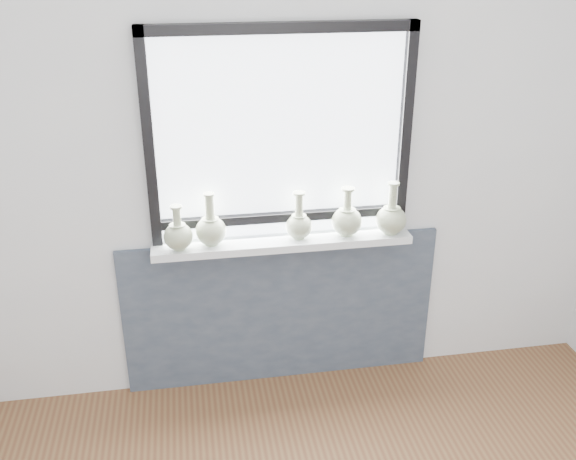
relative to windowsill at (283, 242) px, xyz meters
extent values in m
cube|color=silver|center=(0.00, 0.10, 0.42)|extent=(3.60, 0.02, 2.60)
cube|color=#475161|center=(0.00, 0.07, -0.45)|extent=(1.70, 0.03, 0.86)
cube|color=white|center=(0.00, 0.00, 0.00)|extent=(1.32, 0.18, 0.04)
cube|color=black|center=(-0.62, 0.05, 0.55)|extent=(0.05, 0.06, 1.05)
cube|color=black|center=(0.62, 0.05, 0.55)|extent=(0.05, 0.06, 1.05)
cube|color=black|center=(0.00, 0.05, 1.04)|extent=(1.30, 0.06, 0.05)
cube|color=black|center=(0.00, 0.05, 0.12)|extent=(1.20, 0.05, 0.04)
cube|color=white|center=(0.00, 0.08, 0.52)|extent=(1.20, 0.01, 1.00)
cylinder|color=#AEBC96|center=(-0.52, -0.03, 0.02)|extent=(0.06, 0.06, 0.01)
ellipsoid|color=#AEBC96|center=(-0.52, -0.03, 0.09)|extent=(0.14, 0.14, 0.13)
cone|color=#AEBC96|center=(-0.52, -0.03, 0.14)|extent=(0.08, 0.08, 0.03)
cylinder|color=#AEBC96|center=(-0.52, -0.03, 0.18)|extent=(0.04, 0.04, 0.10)
cylinder|color=#AEBC96|center=(-0.52, -0.03, 0.24)|extent=(0.06, 0.06, 0.01)
cylinder|color=#AEBC96|center=(-0.36, 0.00, 0.02)|extent=(0.07, 0.07, 0.01)
ellipsoid|color=#AEBC96|center=(-0.36, 0.00, 0.09)|extent=(0.15, 0.15, 0.14)
cone|color=#AEBC96|center=(-0.36, 0.00, 0.15)|extent=(0.09, 0.09, 0.03)
cylinder|color=#AEBC96|center=(-0.36, 0.00, 0.21)|extent=(0.05, 0.05, 0.14)
cylinder|color=#AEBC96|center=(-0.36, 0.00, 0.28)|extent=(0.06, 0.06, 0.01)
cylinder|color=#AEBC96|center=(0.08, 0.00, 0.02)|extent=(0.06, 0.06, 0.01)
ellipsoid|color=#AEBC96|center=(0.08, 0.00, 0.08)|extent=(0.14, 0.14, 0.13)
cone|color=#AEBC96|center=(0.08, 0.00, 0.13)|extent=(0.07, 0.07, 0.03)
cylinder|color=#AEBC96|center=(0.08, 0.00, 0.19)|extent=(0.04, 0.04, 0.13)
cylinder|color=#AEBC96|center=(0.08, 0.00, 0.26)|extent=(0.06, 0.06, 0.01)
cylinder|color=#AEBC96|center=(0.33, 0.00, 0.02)|extent=(0.07, 0.07, 0.01)
ellipsoid|color=#AEBC96|center=(0.33, 0.00, 0.09)|extent=(0.16, 0.16, 0.14)
cone|color=#AEBC96|center=(0.33, 0.00, 0.15)|extent=(0.09, 0.09, 0.03)
cylinder|color=#AEBC96|center=(0.33, 0.00, 0.20)|extent=(0.04, 0.04, 0.12)
cylinder|color=#AEBC96|center=(0.33, 0.00, 0.27)|extent=(0.07, 0.07, 0.01)
cylinder|color=#AEBC96|center=(0.56, -0.02, 0.02)|extent=(0.07, 0.07, 0.01)
ellipsoid|color=#AEBC96|center=(0.56, -0.02, 0.09)|extent=(0.16, 0.16, 0.15)
cone|color=#AEBC96|center=(0.56, -0.02, 0.15)|extent=(0.09, 0.09, 0.03)
cylinder|color=#AEBC96|center=(0.56, -0.02, 0.22)|extent=(0.04, 0.04, 0.14)
cylinder|color=#AEBC96|center=(0.56, -0.02, 0.29)|extent=(0.06, 0.06, 0.01)
camera|label=1|loc=(-0.46, -2.91, 1.41)|focal=40.00mm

